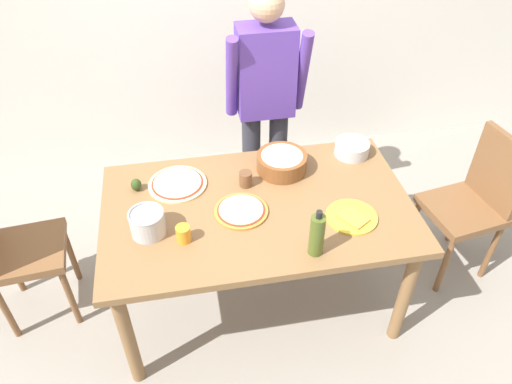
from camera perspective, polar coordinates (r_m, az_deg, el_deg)
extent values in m
plane|color=gray|center=(3.09, 0.17, -12.12)|extent=(8.00, 8.00, 0.00)
cube|color=brown|center=(2.54, 0.20, -1.92)|extent=(1.60, 0.96, 0.04)
cylinder|color=brown|center=(2.57, -14.70, -16.11)|extent=(0.07, 0.07, 0.72)
cylinder|color=brown|center=(2.76, 16.96, -11.40)|extent=(0.07, 0.07, 0.72)
cylinder|color=brown|center=(3.09, -14.47, -3.78)|extent=(0.07, 0.07, 0.72)
cylinder|color=brown|center=(3.25, 11.44, -0.63)|extent=(0.07, 0.07, 0.72)
cylinder|color=#2D2D38|center=(3.33, -0.53, 2.93)|extent=(0.12, 0.12, 0.85)
cylinder|color=#2D2D38|center=(3.36, 2.49, 3.27)|extent=(0.12, 0.12, 0.85)
cube|color=#56389E|center=(2.98, 1.14, 13.89)|extent=(0.34, 0.20, 0.55)
cylinder|color=#56389E|center=(2.90, -2.84, 13.11)|extent=(0.07, 0.21, 0.55)
cylinder|color=#56389E|center=(2.98, 5.42, 13.74)|extent=(0.07, 0.21, 0.55)
sphere|color=tan|center=(2.82, 1.25, 21.09)|extent=(0.20, 0.20, 0.20)
cube|color=brown|center=(2.97, -25.10, -6.27)|extent=(0.43, 0.43, 0.05)
cylinder|color=brown|center=(2.99, -20.80, -11.39)|extent=(0.04, 0.04, 0.45)
cylinder|color=brown|center=(3.22, -20.74, -6.75)|extent=(0.04, 0.04, 0.45)
cylinder|color=brown|center=(3.07, -27.12, -12.21)|extent=(0.04, 0.04, 0.45)
cylinder|color=brown|center=(3.30, -26.56, -7.63)|extent=(0.04, 0.04, 0.45)
cube|color=brown|center=(3.17, 22.80, -1.96)|extent=(0.46, 0.46, 0.05)
cube|color=brown|center=(3.14, 26.48, 2.21)|extent=(0.10, 0.38, 0.45)
cylinder|color=brown|center=(3.33, 17.73, -4.00)|extent=(0.04, 0.04, 0.45)
cylinder|color=brown|center=(3.16, 21.09, -7.99)|extent=(0.04, 0.04, 0.45)
cylinder|color=brown|center=(3.52, 22.28, -2.57)|extent=(0.04, 0.04, 0.45)
cylinder|color=brown|center=(3.36, 25.68, -6.25)|extent=(0.04, 0.04, 0.45)
cylinder|color=beige|center=(2.69, -9.13, 0.92)|extent=(0.32, 0.32, 0.01)
cylinder|color=#B22D1E|center=(2.68, -9.15, 1.05)|extent=(0.28, 0.28, 0.00)
cylinder|color=beige|center=(2.68, -9.15, 1.12)|extent=(0.26, 0.26, 0.00)
cylinder|color=#C67A33|center=(2.49, -1.75, -2.23)|extent=(0.28, 0.28, 0.01)
cylinder|color=#B22D1E|center=(2.49, -1.75, -2.09)|extent=(0.24, 0.24, 0.00)
cylinder|color=beige|center=(2.48, -1.76, -2.03)|extent=(0.23, 0.23, 0.00)
cylinder|color=gold|center=(2.51, 11.07, -2.85)|extent=(0.26, 0.26, 0.01)
cube|color=#CC8438|center=(2.48, 11.26, -2.96)|extent=(0.16, 0.17, 0.01)
cylinder|color=brown|center=(2.74, 3.02, 3.44)|extent=(0.28, 0.28, 0.10)
ellipsoid|color=beige|center=(2.71, 3.05, 4.12)|extent=(0.25, 0.25, 0.05)
cylinder|color=#B7B7BC|center=(2.91, 11.11, 5.01)|extent=(0.20, 0.20, 0.08)
cylinder|color=#47561E|center=(2.24, 7.10, -5.03)|extent=(0.07, 0.07, 0.22)
cylinder|color=black|center=(2.15, 7.38, -2.63)|extent=(0.03, 0.03, 0.04)
cylinder|color=#B7B7BC|center=(2.40, -12.52, -3.60)|extent=(0.17, 0.17, 0.12)
torus|color=#A5A5AD|center=(2.36, -12.74, -2.48)|extent=(0.17, 0.17, 0.01)
cylinder|color=orange|center=(2.35, -8.46, -4.84)|extent=(0.07, 0.07, 0.08)
cylinder|color=brown|center=(2.63, -1.21, 1.53)|extent=(0.07, 0.07, 0.08)
ellipsoid|color=#2D4219|center=(2.68, -13.78, 0.83)|extent=(0.06, 0.06, 0.07)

